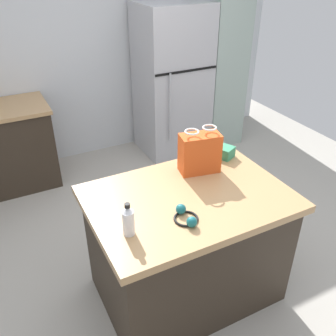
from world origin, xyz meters
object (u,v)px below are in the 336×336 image
bottle (128,221)px  small_box (225,152)px  shopping_bag (200,153)px  tall_cabinet (218,62)px  ear_defenders (186,217)px  kitchen_island (187,246)px  refrigerator (172,81)px

bottle → small_box: bearing=26.2°
shopping_bag → small_box: shopping_bag is taller
small_box → shopping_bag: bearing=-164.2°
tall_cabinet → ear_defenders: (-1.81, -2.37, -0.13)m
kitchen_island → shopping_bag: shopping_bag is taller
kitchen_island → small_box: small_box is taller
refrigerator → tall_cabinet: tall_cabinet is taller
shopping_bag → small_box: (0.28, 0.08, -0.10)m
small_box → refrigerator: bearing=74.5°
tall_cabinet → bottle: size_ratio=9.92×
kitchen_island → ear_defenders: ear_defenders is taller
refrigerator → kitchen_island: bearing=-115.1°
ear_defenders → bottle: bearing=173.5°
small_box → tall_cabinet: bearing=57.7°
tall_cabinet → refrigerator: bearing=-180.0°
kitchen_island → small_box: 0.77m
tall_cabinet → small_box: tall_cabinet is taller
tall_cabinet → shopping_bag: (-1.45, -1.92, -0.00)m
tall_cabinet → shopping_bag: size_ratio=6.23×
small_box → kitchen_island: bearing=-147.6°
refrigerator → bottle: size_ratio=8.50×
refrigerator → small_box: (-0.51, -1.84, 0.04)m
refrigerator → shopping_bag: (-0.79, -1.92, 0.14)m
kitchen_island → ear_defenders: bearing=-124.1°
kitchen_island → small_box: (0.50, 0.32, 0.48)m
kitchen_island → refrigerator: (1.01, 2.16, 0.44)m
small_box → bottle: size_ratio=0.57×
refrigerator → small_box: bearing=-105.5°
refrigerator → shopping_bag: 2.08m
refrigerator → tall_cabinet: 0.67m
kitchen_island → tall_cabinet: 2.79m
shopping_bag → bottle: 0.82m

